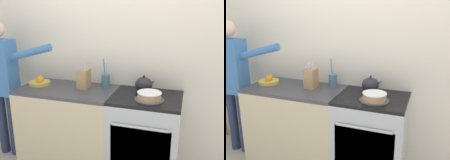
{
  "view_description": "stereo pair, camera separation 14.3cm",
  "coord_description": "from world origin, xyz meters",
  "views": [
    {
      "loc": [
        0.65,
        -2.06,
        1.78
      ],
      "look_at": [
        -0.09,
        0.27,
        1.07
      ],
      "focal_mm": 40.0,
      "sensor_mm": 36.0,
      "label": 1
    },
    {
      "loc": [
        0.79,
        -2.01,
        1.78
      ],
      "look_at": [
        -0.09,
        0.27,
        1.07
      ],
      "focal_mm": 40.0,
      "sensor_mm": 36.0,
      "label": 2
    }
  ],
  "objects": [
    {
      "name": "stove_range",
      "position": [
        0.27,
        0.3,
        0.46
      ],
      "size": [
        0.7,
        0.64,
        0.92
      ],
      "color": "#B7BABF",
      "rests_on": "ground_plane"
    },
    {
      "name": "knife_block",
      "position": [
        -0.44,
        0.36,
        1.03
      ],
      "size": [
        0.11,
        0.15,
        0.3
      ],
      "color": "tan",
      "rests_on": "counter_cabinet"
    },
    {
      "name": "utensil_crock",
      "position": [
        -0.23,
        0.48,
        1.0
      ],
      "size": [
        0.09,
        0.09,
        0.32
      ],
      "color": "#477084",
      "rests_on": "counter_cabinet"
    },
    {
      "name": "layer_cake",
      "position": [
        0.31,
        0.21,
        0.96
      ],
      "size": [
        0.29,
        0.29,
        0.08
      ],
      "color": "#4C4C51",
      "rests_on": "stove_range"
    },
    {
      "name": "counter_cabinet",
      "position": [
        -0.62,
        0.3,
        0.46
      ],
      "size": [
        1.07,
        0.6,
        0.92
      ],
      "color": "beige",
      "rests_on": "ground_plane"
    },
    {
      "name": "tea_kettle",
      "position": [
        0.21,
        0.45,
        1.0
      ],
      "size": [
        0.22,
        0.18,
        0.18
      ],
      "color": "#232328",
      "rests_on": "stove_range"
    },
    {
      "name": "person_baker",
      "position": [
        -1.42,
        0.24,
        0.99
      ],
      "size": [
        0.93,
        0.2,
        1.65
      ],
      "rotation": [
        0.0,
        0.0,
        0.09
      ],
      "color": "#283351",
      "rests_on": "ground_plane"
    },
    {
      "name": "fruit_bowl",
      "position": [
        -0.99,
        0.34,
        0.95
      ],
      "size": [
        0.24,
        0.24,
        0.1
      ],
      "color": "gold",
      "rests_on": "counter_cabinet"
    },
    {
      "name": "wall_back",
      "position": [
        0.0,
        0.62,
        1.3
      ],
      "size": [
        8.0,
        0.04,
        2.6
      ],
      "color": "silver",
      "rests_on": "ground_plane"
    }
  ]
}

